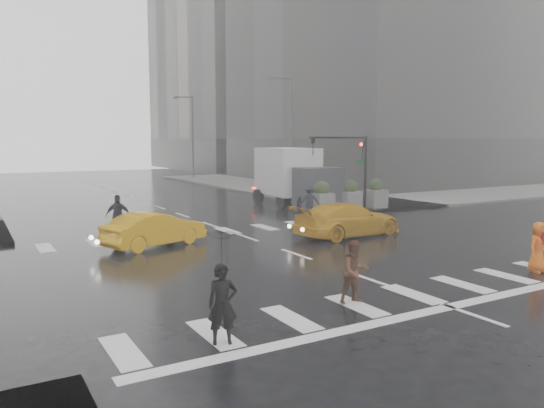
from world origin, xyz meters
TOP-DOWN VIEW (x-y plane):
  - ground at (0.00, 0.00)m, footprint 120.00×120.00m
  - sidewalk_ne at (19.50, 17.50)m, footprint 35.00×35.00m
  - building_ne_far at (29.00, 56.00)m, footprint 26.05×26.05m
  - road_markings at (0.00, 0.00)m, footprint 18.00×48.00m
  - traffic_signal_pole at (9.01, 8.01)m, footprint 4.45×0.42m
  - street_lamp_near at (10.87, 18.00)m, footprint 2.15×0.22m
  - street_lamp_far at (10.87, 38.00)m, footprint 2.15×0.22m
  - planter_west at (7.00, 8.20)m, footprint 1.10×1.10m
  - planter_mid at (9.00, 8.20)m, footprint 1.10×1.10m
  - planter_east at (11.00, 8.20)m, footprint 1.10×1.10m
  - pedestrian_black at (-6.08, -6.63)m, footprint 1.23×1.24m
  - pedestrian_brown at (-1.89, -5.80)m, footprint 0.87×0.71m
  - pedestrian_orange at (5.33, -6.18)m, footprint 0.80×0.53m
  - pedestrian_far_a at (-4.84, 6.98)m, footprint 1.27×1.07m
  - pedestrian_far_b at (5.75, 7.59)m, footprint 1.34×1.11m
  - taxi_mid at (-4.11, 4.10)m, footprint 4.51×2.78m
  - taxi_rear at (4.00, 2.00)m, footprint 4.72×2.44m
  - box_truck at (7.50, 11.87)m, footprint 2.64×7.04m

SIDE VIEW (x-z plane):
  - ground at x=0.00m, z-range 0.00..0.00m
  - road_markings at x=0.00m, z-range 0.00..0.01m
  - sidewalk_ne at x=19.50m, z-range 0.00..0.15m
  - taxi_mid at x=-4.11m, z-range 0.00..1.40m
  - taxi_rear at x=4.00m, z-range 0.00..1.50m
  - pedestrian_orange at x=5.33m, z-range 0.01..1.65m
  - pedestrian_brown at x=-1.89m, z-range 0.00..1.68m
  - pedestrian_far_b at x=5.75m, z-range 0.00..1.82m
  - pedestrian_far_a at x=-4.84m, z-range 0.00..1.87m
  - planter_west at x=7.00m, z-range 0.08..1.88m
  - planter_mid at x=9.00m, z-range 0.08..1.88m
  - planter_east at x=11.00m, z-range 0.08..1.88m
  - pedestrian_black at x=-6.08m, z-range 0.38..2.81m
  - box_truck at x=7.50m, z-range 0.13..3.87m
  - traffic_signal_pole at x=9.01m, z-range 0.97..5.47m
  - street_lamp_near at x=10.87m, z-range 0.45..9.45m
  - street_lamp_far at x=10.87m, z-range 0.45..9.45m
  - building_ne_far at x=29.00m, z-range -1.73..34.27m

